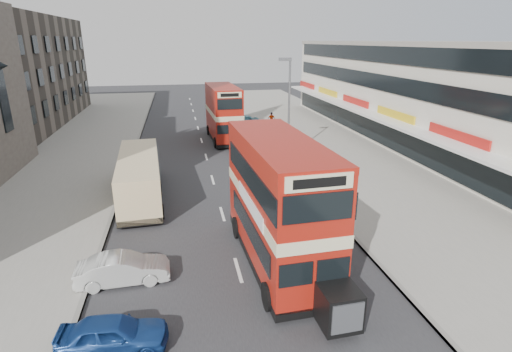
{
  "coord_description": "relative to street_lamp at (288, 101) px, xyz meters",
  "views": [
    {
      "loc": [
        -2.15,
        -12.95,
        9.4
      ],
      "look_at": [
        1.3,
        4.62,
        3.33
      ],
      "focal_mm": 28.21,
      "sensor_mm": 36.0,
      "label": 1
    }
  ],
  "objects": [
    {
      "name": "coach",
      "position": [
        -11.22,
        -6.49,
        -3.32
      ],
      "size": [
        2.95,
        9.48,
        2.48
      ],
      "rotation": [
        0.0,
        0.0,
        0.06
      ],
      "color": "black",
      "rests_on": "ground"
    },
    {
      "name": "car_right_a",
      "position": [
        -1.34,
        0.0,
        -4.2
      ],
      "size": [
        4.24,
        2.16,
        1.18
      ],
      "primitive_type": "imported",
      "rotation": [
        0.0,
        0.0,
        -1.7
      ],
      "color": "#9B120F",
      "rests_on": "ground"
    },
    {
      "name": "street_lamp",
      "position": [
        0.0,
        0.0,
        0.0
      ],
      "size": [
        1.0,
        0.2,
        8.12
      ],
      "color": "slate",
      "rests_on": "ground"
    },
    {
      "name": "kerb_left",
      "position": [
        -12.62,
        2.0,
        -4.71
      ],
      "size": [
        0.2,
        90.0,
        0.16
      ],
      "primitive_type": "cube",
      "color": "gray",
      "rests_on": "ground"
    },
    {
      "name": "ground",
      "position": [
        -6.52,
        -18.0,
        -4.78
      ],
      "size": [
        160.0,
        160.0,
        0.0
      ],
      "primitive_type": "plane",
      "color": "#28282B",
      "rests_on": "ground"
    },
    {
      "name": "pedestrian_near",
      "position": [
        0.94,
        -5.65,
        -3.81
      ],
      "size": [
        0.72,
        0.62,
        1.64
      ],
      "primitive_type": "imported",
      "rotation": [
        0.0,
        0.0,
        3.56
      ],
      "color": "gray",
      "rests_on": "pavement_right"
    },
    {
      "name": "bus_second",
      "position": [
        -4.3,
        7.82,
        -2.11
      ],
      "size": [
        2.83,
        9.27,
        5.08
      ],
      "rotation": [
        0.0,
        0.0,
        3.18
      ],
      "color": "black",
      "rests_on": "ground"
    },
    {
      "name": "commercial_row",
      "position": [
        13.42,
        4.0,
        -0.09
      ],
      "size": [
        9.9,
        46.2,
        9.3
      ],
      "color": "beige",
      "rests_on": "ground"
    },
    {
      "name": "car_left_near",
      "position": [
        -11.11,
        -19.86,
        -4.2
      ],
      "size": [
        3.5,
        1.57,
        1.17
      ],
      "primitive_type": "imported",
      "rotation": [
        0.0,
        0.0,
        1.51
      ],
      "color": "navy",
      "rests_on": "ground"
    },
    {
      "name": "car_right_c",
      "position": [
        -1.67,
        13.67,
        -4.1
      ],
      "size": [
        4.16,
        2.01,
        1.37
      ],
      "primitive_type": "imported",
      "rotation": [
        0.0,
        0.0,
        -1.47
      ],
      "color": "#63B1C7",
      "rests_on": "ground"
    },
    {
      "name": "pedestrian_far",
      "position": [
        1.59,
        12.48,
        -3.82
      ],
      "size": [
        1.01,
        0.56,
        1.63
      ],
      "primitive_type": "imported",
      "rotation": [
        0.0,
        0.0,
        0.18
      ],
      "color": "gray",
      "rests_on": "pavement_right"
    },
    {
      "name": "pavement_right",
      "position": [
        5.48,
        2.0,
        -4.71
      ],
      "size": [
        12.0,
        90.0,
        0.15
      ],
      "primitive_type": "cube",
      "color": "gray",
      "rests_on": "ground"
    },
    {
      "name": "kerb_right",
      "position": [
        -0.42,
        2.0,
        -4.71
      ],
      "size": [
        0.2,
        90.0,
        0.16
      ],
      "primitive_type": "cube",
      "color": "gray",
      "rests_on": "ground"
    },
    {
      "name": "bus_main",
      "position": [
        -4.67,
        -15.65,
        -1.94
      ],
      "size": [
        3.12,
        9.87,
        5.41
      ],
      "rotation": [
        0.0,
        0.0,
        3.19
      ],
      "color": "black",
      "rests_on": "ground"
    },
    {
      "name": "pavement_left",
      "position": [
        -18.52,
        2.0,
        -4.71
      ],
      "size": [
        12.0,
        90.0,
        0.15
      ],
      "primitive_type": "cube",
      "color": "gray",
      "rests_on": "ground"
    },
    {
      "name": "car_right_b",
      "position": [
        -1.0,
        3.16,
        -4.11
      ],
      "size": [
        5.0,
        2.59,
        1.35
      ],
      "primitive_type": "imported",
      "rotation": [
        0.0,
        0.0,
        -1.5
      ],
      "color": "orange",
      "rests_on": "ground"
    },
    {
      "name": "road_surface",
      "position": [
        -6.52,
        2.0,
        -4.78
      ],
      "size": [
        12.0,
        90.0,
        0.01
      ],
      "primitive_type": "cube",
      "color": "#28282B",
      "rests_on": "ground"
    },
    {
      "name": "cyclist",
      "position": [
        -3.02,
        3.83,
        -4.08
      ],
      "size": [
        0.73,
        1.98,
        2.13
      ],
      "rotation": [
        0.0,
        0.0,
        0.02
      ],
      "color": "gray",
      "rests_on": "ground"
    },
    {
      "name": "car_left_front",
      "position": [
        -11.23,
        -16.0,
        -4.18
      ],
      "size": [
        3.73,
        1.42,
        1.21
      ],
      "primitive_type": "imported",
      "rotation": [
        0.0,
        0.0,
        1.61
      ],
      "color": "silver",
      "rests_on": "ground"
    }
  ]
}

